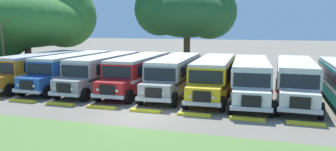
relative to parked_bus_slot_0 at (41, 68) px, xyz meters
The scene contains 19 objects.
ground_plane 14.46m from the parked_bus_slot_0, 30.28° to the right, with size 220.00×220.00×0.00m, color slate.
parked_bus_slot_0 is the anchor object (origin of this frame).
parked_bus_slot_1 3.09m from the parked_bus_slot_0, ahead, with size 2.90×10.87×2.82m.
parked_bus_slot_2 6.23m from the parked_bus_slot_0, ahead, with size 2.79×10.85×2.82m.
parked_bus_slot_3 9.34m from the parked_bus_slot_0, ahead, with size 2.74×10.85×2.82m.
parked_bus_slot_4 12.47m from the parked_bus_slot_0, ahead, with size 2.95×10.87×2.82m.
parked_bus_slot_5 15.66m from the parked_bus_slot_0, ahead, with size 2.94×10.87×2.82m.
parked_bus_slot_6 18.43m from the parked_bus_slot_0, ahead, with size 3.21×10.92×2.82m.
parked_bus_slot_7 21.54m from the parked_bus_slot_0, ahead, with size 2.93×10.87×2.82m.
curb_wheelstop_1 7.09m from the parked_bus_slot_0, 62.93° to the right, with size 2.00×0.36×0.15m, color yellow.
curb_wheelstop_2 8.90m from the parked_bus_slot_0, 44.69° to the right, with size 2.00×0.36×0.15m, color yellow.
curb_wheelstop_3 11.28m from the parked_bus_slot_0, 33.50° to the right, with size 2.00×0.36×0.15m, color yellow.
curb_wheelstop_4 13.94m from the parked_bus_slot_0, 26.44° to the right, with size 2.00×0.36×0.15m, color yellow.
curb_wheelstop_5 16.74m from the parked_bus_slot_0, 21.71° to the right, with size 2.00×0.36×0.15m, color yellow.
curb_wheelstop_6 19.63m from the parked_bus_slot_0, 18.37° to the right, with size 2.00×0.36×0.15m, color yellow.
curb_wheelstop_7 22.58m from the parked_bus_slot_0, 15.90° to the right, with size 2.00×0.36×0.15m, color yellow.
broad_shade_tree 18.12m from the parked_bus_slot_0, 53.96° to the left, with size 11.85×10.48×10.29m.
secondary_tree 11.79m from the parked_bus_slot_0, 133.16° to the left, with size 15.33×15.48×11.08m.
utility_pole 5.30m from the parked_bus_slot_0, 169.66° to the left, with size 1.80×0.20×6.35m.
Camera 1 is at (7.09, -17.47, 5.32)m, focal length 35.00 mm.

